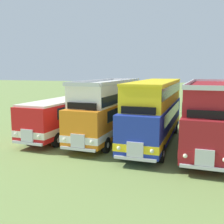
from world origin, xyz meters
name	(u,v)px	position (x,y,z in m)	size (l,w,h in m)	color
ground_plane	(153,145)	(0.00, 0.00, 0.00)	(200.00, 200.00, 0.00)	#7A934C
bus_first_in_row	(66,114)	(-7.12, 0.42, 1.75)	(2.94, 9.78, 2.99)	red
bus_second_in_row	(108,109)	(-3.56, 0.44, 2.36)	(2.76, 9.94, 4.52)	orange
bus_third_in_row	(155,109)	(0.00, 0.46, 2.47)	(2.63, 11.28, 4.49)	#1E339E
bus_fourth_in_row	(207,114)	(3.56, 0.10, 2.36)	(2.74, 11.12, 4.52)	maroon
rope_fence_line	(171,113)	(0.00, 10.60, 0.65)	(20.32, 0.08, 1.05)	#8C704C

